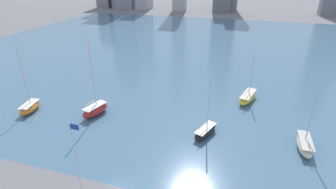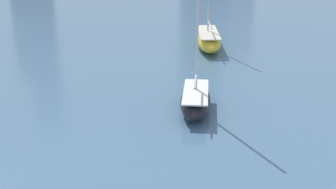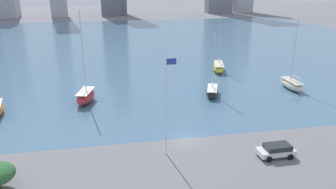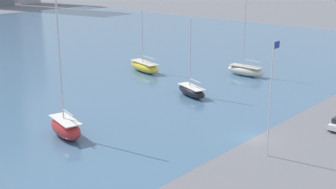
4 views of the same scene
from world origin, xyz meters
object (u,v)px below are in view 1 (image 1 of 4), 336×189
at_px(flag_pole, 77,163).
at_px(sailboat_black, 205,131).
at_px(sailboat_yellow, 248,97).
at_px(sailboat_orange, 30,107).
at_px(sailboat_cream, 305,144).
at_px(sailboat_red, 95,110).

xyz_separation_m(flag_pole, sailboat_black, (12.32, 19.81, -5.72)).
bearing_deg(sailboat_yellow, sailboat_black, -98.06).
height_order(sailboat_black, sailboat_orange, sailboat_orange).
distance_m(flag_pole, sailboat_cream, 35.94).
xyz_separation_m(sailboat_cream, sailboat_black, (-16.57, -0.82, -0.11)).
relative_size(sailboat_black, sailboat_orange, 0.77).
height_order(flag_pole, sailboat_yellow, flag_pole).
bearing_deg(sailboat_orange, sailboat_black, -7.17).
bearing_deg(flag_pole, sailboat_red, 117.46).
height_order(sailboat_black, sailboat_red, sailboat_red).
distance_m(sailboat_cream, sailboat_black, 16.59).
bearing_deg(sailboat_black, sailboat_orange, -156.28).
relative_size(sailboat_black, sailboat_yellow, 1.04).
bearing_deg(sailboat_red, flag_pole, -47.66).
xyz_separation_m(sailboat_red, sailboat_orange, (-13.97, -2.75, -0.15)).
bearing_deg(sailboat_red, sailboat_cream, 15.30).
distance_m(sailboat_cream, sailboat_red, 39.46).
height_order(flag_pole, sailboat_black, flag_pole).
bearing_deg(sailboat_orange, sailboat_yellow, 12.44).
distance_m(flag_pole, sailboat_orange, 30.71).
distance_m(sailboat_black, sailboat_red, 22.90).
height_order(sailboat_cream, sailboat_black, sailboat_cream).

